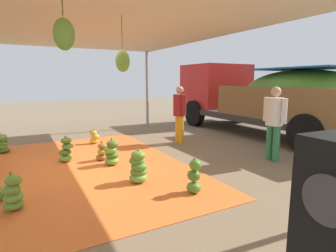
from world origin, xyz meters
TOP-DOWN VIEW (x-y plane):
  - ground_plane at (0.00, 3.00)m, footprint 40.00×40.00m
  - tarp_orange at (0.00, 0.00)m, footprint 5.67×4.22m
  - tent_canopy at (0.02, -0.08)m, footprint 8.00×7.00m
  - banana_bunch_1 at (0.11, 0.72)m, footprint 0.41×0.41m
  - banana_bunch_3 at (1.29, 0.84)m, footprint 0.42×0.42m
  - banana_bunch_4 at (-2.12, -1.39)m, footprint 0.44×0.46m
  - banana_bunch_5 at (-0.32, 0.63)m, footprint 0.34×0.34m
  - banana_bunch_8 at (-0.62, -0.09)m, footprint 0.42×0.42m
  - banana_bunch_9 at (2.15, 1.45)m, footprint 0.34×0.33m
  - banana_bunch_10 at (-2.04, 0.87)m, footprint 0.35×0.35m
  - banana_bunch_11 at (1.49, -1.07)m, footprint 0.40×0.37m
  - cargo_truck_main at (-1.01, 6.24)m, footprint 7.13×2.53m
  - worker_0 at (1.48, 3.99)m, footprint 0.60×0.37m
  - worker_1 at (-0.99, 3.04)m, footprint 0.59×0.36m

SIDE VIEW (x-z plane):
  - ground_plane at x=0.00m, z-range 0.00..0.00m
  - tarp_orange at x=0.00m, z-range 0.00..0.01m
  - banana_bunch_5 at x=-0.32m, z-range -0.03..0.41m
  - banana_bunch_10 at x=-2.04m, z-range -0.02..0.40m
  - banana_bunch_4 at x=-2.12m, z-range -0.03..0.48m
  - banana_bunch_11 at x=1.49m, z-range -0.03..0.52m
  - banana_bunch_8 at x=-0.62m, z-range -0.04..0.54m
  - banana_bunch_1 at x=0.11m, z-range -0.03..0.54m
  - banana_bunch_9 at x=2.15m, z-range -0.03..0.54m
  - banana_bunch_3 at x=1.29m, z-range -0.03..0.57m
  - worker_1 at x=-0.99m, z-range 0.14..1.76m
  - worker_0 at x=1.48m, z-range 0.14..1.78m
  - cargo_truck_main at x=-1.01m, z-range 0.09..2.49m
  - tent_canopy at x=0.02m, z-range 1.36..4.24m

